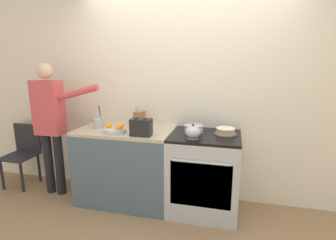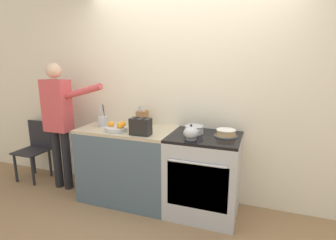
% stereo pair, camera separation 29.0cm
% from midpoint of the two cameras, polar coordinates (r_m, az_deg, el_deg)
% --- Properties ---
extents(ground_plane, '(16.00, 16.00, 0.00)m').
position_cam_midpoint_polar(ground_plane, '(3.04, -1.79, -21.36)').
color(ground_plane, '#93704C').
extents(wall_back, '(8.00, 0.04, 2.60)m').
position_cam_midpoint_polar(wall_back, '(3.18, 1.29, 5.48)').
color(wall_back, silver).
rests_on(wall_back, ground_plane).
extents(counter_cabinet, '(1.13, 0.64, 0.91)m').
position_cam_midpoint_polar(counter_cabinet, '(3.30, -11.64, -9.72)').
color(counter_cabinet, '#4C6070').
rests_on(counter_cabinet, ground_plane).
extents(stove_range, '(0.77, 0.67, 0.91)m').
position_cam_midpoint_polar(stove_range, '(3.03, 5.05, -11.56)').
color(stove_range, '#B7BABF').
rests_on(stove_range, ground_plane).
extents(layer_cake, '(0.25, 0.25, 0.07)m').
position_cam_midpoint_polar(layer_cake, '(2.90, 9.65, -2.52)').
color(layer_cake, '#4C4C51').
rests_on(layer_cake, stove_range).
extents(tea_kettle, '(0.19, 0.16, 0.16)m').
position_cam_midpoint_polar(tea_kettle, '(2.72, 2.47, -2.74)').
color(tea_kettle, '#B7BABF').
rests_on(tea_kettle, stove_range).
extents(mixing_bowl, '(0.22, 0.22, 0.09)m').
position_cam_midpoint_polar(mixing_bowl, '(2.94, 2.84, -1.93)').
color(mixing_bowl, '#B7BABF').
rests_on(mixing_bowl, stove_range).
extents(knife_block, '(0.11, 0.14, 0.27)m').
position_cam_midpoint_polar(knife_block, '(3.24, -8.80, 0.22)').
color(knife_block, olive).
rests_on(knife_block, counter_cabinet).
extents(utensil_crock, '(0.12, 0.12, 0.30)m').
position_cam_midpoint_polar(utensil_crock, '(3.28, -17.30, -0.55)').
color(utensil_crock, '#B7BABF').
rests_on(utensil_crock, counter_cabinet).
extents(fruit_bowl, '(0.26, 0.26, 0.11)m').
position_cam_midpoint_polar(fruit_bowl, '(3.04, -14.07, -1.99)').
color(fruit_bowl, '#B7BABF').
rests_on(fruit_bowl, counter_cabinet).
extents(toaster, '(0.24, 0.13, 0.19)m').
position_cam_midpoint_polar(toaster, '(2.84, -8.79, -1.60)').
color(toaster, black).
rests_on(toaster, counter_cabinet).
extents(person_baker, '(0.94, 0.20, 1.68)m').
position_cam_midpoint_polar(person_baker, '(3.62, -26.42, 0.34)').
color(person_baker, black).
rests_on(person_baker, ground_plane).
extents(dining_chair, '(0.40, 0.40, 0.84)m').
position_cam_midpoint_polar(dining_chair, '(4.25, -30.70, -5.78)').
color(dining_chair, '#232328').
rests_on(dining_chair, ground_plane).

